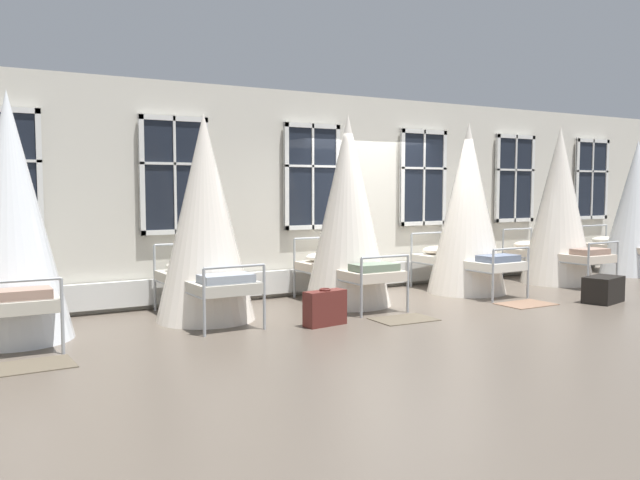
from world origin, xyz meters
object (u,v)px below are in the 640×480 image
cot_second (205,221)px  cot_third (348,213)px  suitcase_dark (325,308)px  travel_trunk (603,289)px  cot_fifth (559,208)px  cot_sixth (636,210)px  cot_fourth (467,211)px  cot_first (11,221)px

cot_second → cot_third: bearing=-90.1°
suitcase_dark → travel_trunk: bearing=-17.0°
cot_second → cot_fifth: (6.71, -0.00, 0.06)m
travel_trunk → suitcase_dark: bearing=171.5°
cot_sixth → travel_trunk: cot_sixth is taller
cot_fourth → suitcase_dark: size_ratio=4.77×
cot_first → travel_trunk: size_ratio=4.38×
cot_fourth → cot_first: bearing=88.5°
cot_second → cot_fourth: size_ratio=0.96×
cot_fifth → cot_sixth: (2.26, 0.02, -0.08)m
cot_fourth → cot_second: bearing=88.3°
cot_fourth → cot_sixth: size_ratio=1.05×
cot_fifth → suitcase_dark: cot_fifth is taller
cot_third → cot_second: bearing=90.7°
travel_trunk → cot_fifth: bearing=58.5°
cot_first → cot_third: cot_first is taller
cot_first → cot_sixth: (11.26, 0.04, -0.08)m
cot_second → cot_sixth: cot_second is taller
cot_third → travel_trunk: (3.41, -1.80, -1.15)m
cot_sixth → suitcase_dark: (-7.82, -1.13, -1.05)m
cot_fifth → suitcase_dark: (-5.56, -1.11, -1.14)m
cot_third → cot_sixth: 6.76m
cot_third → suitcase_dark: (-1.06, -1.13, -1.12)m
cot_fifth → cot_sixth: 2.26m
cot_sixth → cot_fourth: bearing=90.8°
cot_sixth → cot_fifth: bearing=91.1°
cot_second → cot_fifth: size_ratio=0.95×
cot_third → cot_sixth: (6.76, 0.00, -0.07)m
cot_fourth → cot_fifth: size_ratio=0.99×
cot_fourth → cot_sixth: (4.44, 0.01, -0.07)m
cot_first → cot_fourth: (6.82, 0.02, -0.01)m
cot_fourth → cot_fifth: bearing=-91.8°
cot_second → suitcase_dark: bearing=-134.6°
cot_fifth → cot_fourth: bearing=89.1°
cot_second → cot_sixth: size_ratio=1.01×
cot_first → suitcase_dark: 3.78m
cot_third → travel_trunk: bearing=-117.6°
cot_fifth → cot_sixth: size_ratio=1.06×
cot_first → suitcase_dark: cot_first is taller
cot_fourth → suitcase_dark: 3.73m
cot_first → suitcase_dark: size_ratio=4.81×
cot_second → cot_third: (2.21, 0.01, 0.05)m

